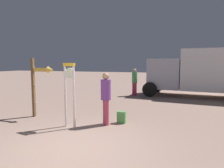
{
  "coord_description": "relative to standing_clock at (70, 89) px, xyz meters",
  "views": [
    {
      "loc": [
        2.45,
        -4.13,
        2.1
      ],
      "look_at": [
        -0.39,
        4.03,
        1.2
      ],
      "focal_mm": 32.5,
      "sensor_mm": 36.0,
      "label": 1
    }
  ],
  "objects": [
    {
      "name": "ground_plane",
      "position": [
        0.97,
        -1.54,
        -1.26
      ],
      "size": [
        80.0,
        80.0,
        0.0
      ],
      "primitive_type": "plane",
      "color": "gray"
    },
    {
      "name": "standing_clock",
      "position": [
        0.0,
        0.0,
        0.0
      ],
      "size": [
        0.45,
        0.16,
        2.1
      ],
      "color": "white",
      "rests_on": "ground_plane"
    },
    {
      "name": "arrow_sign",
      "position": [
        -1.72,
        0.72,
        0.2
      ],
      "size": [
        0.98,
        0.26,
        2.28
      ],
      "color": "brown",
      "rests_on": "ground_plane"
    },
    {
      "name": "person_near_clock",
      "position": [
        1.0,
        0.65,
        -0.27
      ],
      "size": [
        0.34,
        0.34,
        1.78
      ],
      "color": "#B83C56",
      "rests_on": "ground_plane"
    },
    {
      "name": "backpack",
      "position": [
        1.46,
        0.99,
        -1.06
      ],
      "size": [
        0.29,
        0.2,
        0.41
      ],
      "color": "#4DA04C",
      "rests_on": "ground_plane"
    },
    {
      "name": "person_distant",
      "position": [
        0.54,
        7.0,
        -0.29
      ],
      "size": [
        0.33,
        0.33,
        1.73
      ],
      "color": "#B63356",
      "rests_on": "ground_plane"
    },
    {
      "name": "box_truck_near",
      "position": [
        4.98,
        7.84,
        0.33
      ],
      "size": [
        7.22,
        2.97,
        2.93
      ],
      "color": "silver",
      "rests_on": "ground_plane"
    }
  ]
}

